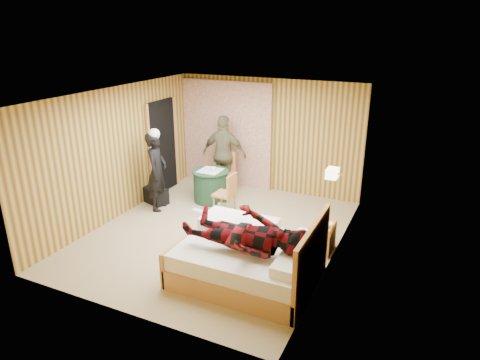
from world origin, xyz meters
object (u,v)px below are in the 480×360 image
at_px(nightstand, 322,236).
at_px(chair_far, 225,168).
at_px(round_table, 211,185).
at_px(chair_near, 228,191).
at_px(duffel_bag, 155,195).
at_px(woman_standing, 157,172).
at_px(wall_lamp, 332,173).
at_px(man_at_table, 224,154).
at_px(bed, 250,259).
at_px(man_on_bed, 245,225).

bearing_deg(nightstand, chair_far, 147.26).
bearing_deg(round_table, chair_near, -36.12).
bearing_deg(duffel_bag, woman_standing, -22.18).
relative_size(wall_lamp, duffel_bag, 0.44).
distance_m(round_table, man_at_table, 0.83).
relative_size(wall_lamp, bed, 0.13).
xyz_separation_m(wall_lamp, woman_standing, (-3.51, 0.05, -0.50)).
bearing_deg(man_at_table, round_table, 84.23).
bearing_deg(wall_lamp, woman_standing, 179.12).
bearing_deg(man_on_bed, chair_far, 121.43).
bearing_deg(wall_lamp, chair_far, 151.43).
relative_size(chair_near, man_at_table, 0.49).
relative_size(chair_near, duffel_bag, 1.45).
relative_size(chair_far, chair_near, 1.10).
relative_size(nightstand, duffel_bag, 0.90).
distance_m(round_table, chair_near, 0.80).
height_order(chair_far, duffel_bag, chair_far).
distance_m(nightstand, man_at_table, 3.28).
distance_m(bed, duffel_bag, 3.46).
xyz_separation_m(duffel_bag, woman_standing, (0.26, -0.22, 0.63)).
distance_m(round_table, duffel_bag, 1.20).
bearing_deg(woman_standing, chair_far, -44.98).
height_order(wall_lamp, man_at_table, man_at_table).
distance_m(chair_near, man_at_table, 1.33).
relative_size(duffel_bag, man_on_bed, 0.33).
relative_size(wall_lamp, man_on_bed, 0.15).
distance_m(nightstand, chair_far, 3.21).
xyz_separation_m(round_table, woman_standing, (-0.77, -0.81, 0.45)).
height_order(round_table, man_on_bed, man_on_bed).
bearing_deg(man_at_table, duffel_bag, 44.59).
bearing_deg(chair_far, duffel_bag, -118.56).
xyz_separation_m(bed, round_table, (-1.95, 2.35, 0.03)).
distance_m(wall_lamp, chair_near, 2.30).
distance_m(duffel_bag, man_on_bed, 3.69).
bearing_deg(wall_lamp, duffel_bag, 175.78).
height_order(man_at_table, man_on_bed, man_on_bed).
xyz_separation_m(bed, chair_far, (-1.93, 2.98, 0.23)).
bearing_deg(duffel_bag, nightstand, 10.88).
bearing_deg(wall_lamp, round_table, 162.50).
relative_size(bed, man_at_table, 1.16).
relative_size(bed, man_on_bed, 1.13).
distance_m(bed, chair_near, 2.31).
distance_m(duffel_bag, woman_standing, 0.72).
xyz_separation_m(bed, nightstand, (0.76, 1.25, -0.05)).
bearing_deg(man_on_bed, duffel_bag, 146.39).
distance_m(wall_lamp, man_at_table, 3.17).
xyz_separation_m(round_table, duffel_bag, (-1.02, -0.59, -0.18)).
bearing_deg(woman_standing, chair_near, -92.30).
xyz_separation_m(bed, woman_standing, (-2.72, 1.54, 0.49)).
relative_size(wall_lamp, man_at_table, 0.15).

